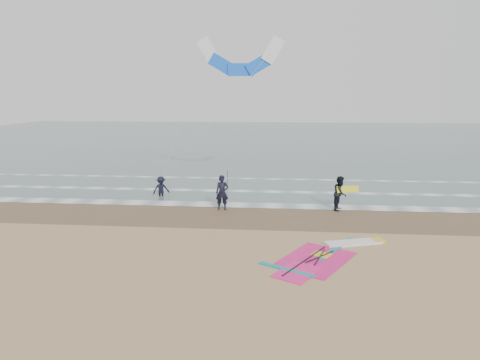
# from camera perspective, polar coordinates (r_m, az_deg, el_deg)

# --- Properties ---
(ground) EXTENTS (120.00, 120.00, 0.00)m
(ground) POSITION_cam_1_polar(r_m,az_deg,el_deg) (17.84, 3.84, -10.20)
(ground) COLOR tan
(ground) RESTS_ON ground
(sea_water) EXTENTS (120.00, 80.00, 0.02)m
(sea_water) POSITION_cam_1_polar(r_m,az_deg,el_deg) (64.93, 4.89, 5.48)
(sea_water) COLOR #47605E
(sea_water) RESTS_ON ground
(wet_sand_band) EXTENTS (120.00, 5.00, 0.01)m
(wet_sand_band) POSITION_cam_1_polar(r_m,az_deg,el_deg) (23.52, 4.20, -4.85)
(wet_sand_band) COLOR brown
(wet_sand_band) RESTS_ON ground
(foam_waterline) EXTENTS (120.00, 9.15, 0.02)m
(foam_waterline) POSITION_cam_1_polar(r_m,az_deg,el_deg) (27.81, 4.37, -2.26)
(foam_waterline) COLOR white
(foam_waterline) RESTS_ON ground
(windsurf_rig) EXTENTS (5.56, 5.27, 0.13)m
(windsurf_rig) POSITION_cam_1_polar(r_m,az_deg,el_deg) (18.28, 11.57, -9.75)
(windsurf_rig) COLOR white
(windsurf_rig) RESTS_ON ground
(person_standing) EXTENTS (0.78, 0.55, 2.02)m
(person_standing) POSITION_cam_1_polar(r_m,az_deg,el_deg) (24.56, -2.40, -1.70)
(person_standing) COLOR black
(person_standing) RESTS_ON ground
(person_walking) EXTENTS (1.03, 1.16, 1.98)m
(person_walking) POSITION_cam_1_polar(r_m,az_deg,el_deg) (25.18, 13.22, -1.72)
(person_walking) COLOR black
(person_walking) RESTS_ON ground
(person_wading) EXTENTS (1.26, 1.08, 1.69)m
(person_wading) POSITION_cam_1_polar(r_m,az_deg,el_deg) (28.20, -10.49, -0.53)
(person_wading) COLOR black
(person_wading) RESTS_ON ground
(held_pole) EXTENTS (0.17, 0.86, 1.82)m
(held_pole) POSITION_cam_1_polar(r_m,az_deg,el_deg) (24.42, -1.71, -0.64)
(held_pole) COLOR black
(held_pole) RESTS_ON ground
(carried_kiteboard) EXTENTS (1.30, 0.51, 0.39)m
(carried_kiteboard) POSITION_cam_1_polar(r_m,az_deg,el_deg) (25.08, 14.18, -1.20)
(carried_kiteboard) COLOR yellow
(carried_kiteboard) RESTS_ON ground
(surf_kite) EXTENTS (7.90, 3.41, 9.33)m
(surf_kite) POSITION_cam_1_polar(r_m,az_deg,el_deg) (30.01, 0.02, 15.68)
(surf_kite) COLOR white
(surf_kite) RESTS_ON ground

